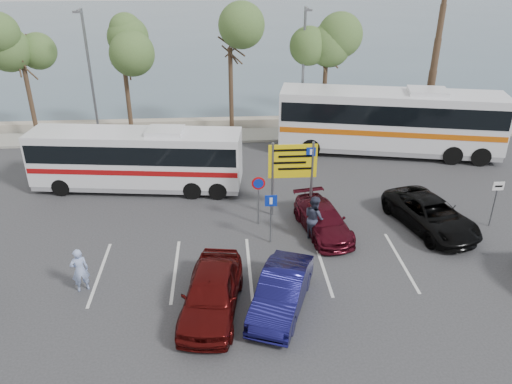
{
  "coord_description": "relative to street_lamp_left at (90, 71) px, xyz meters",
  "views": [
    {
      "loc": [
        -2.05,
        -17.25,
        11.39
      ],
      "look_at": [
        -0.66,
        3.0,
        1.32
      ],
      "focal_mm": 35.0,
      "sensor_mm": 36.0,
      "label": 1
    }
  ],
  "objects": [
    {
      "name": "pedestrian_far",
      "position": [
        11.68,
        -12.52,
        -3.6
      ],
      "size": [
        1.05,
        1.18,
        2.0
      ],
      "primitive_type": "imported",
      "rotation": [
        0.0,
        0.0,
        1.93
      ],
      "color": "#2E3246",
      "rests_on": "ground"
    },
    {
      "name": "ground",
      "position": [
        10.0,
        -13.52,
        -4.6
      ],
      "size": [
        120.0,
        120.0,
        0.0
      ],
      "primitive_type": "plane",
      "color": "#313133",
      "rests_on": "ground"
    },
    {
      "name": "car_blue",
      "position": [
        9.77,
        -17.02,
        -3.91
      ],
      "size": [
        2.84,
        4.46,
        1.39
      ],
      "primitive_type": "imported",
      "rotation": [
        0.0,
        0.0,
        -0.35
      ],
      "color": "#0F0E43",
      "rests_on": "ground"
    },
    {
      "name": "coach_bus_right",
      "position": [
        17.78,
        -3.02,
        -2.74
      ],
      "size": [
        13.18,
        5.4,
        4.02
      ],
      "color": "silver",
      "rests_on": "ground"
    },
    {
      "name": "suv_black",
      "position": [
        17.0,
        -12.02,
        -3.91
      ],
      "size": [
        3.54,
        5.39,
        1.38
      ],
      "primitive_type": "imported",
      "rotation": [
        0.0,
        0.0,
        0.27
      ],
      "color": "black",
      "rests_on": "ground"
    },
    {
      "name": "tree_mid",
      "position": [
        8.5,
        0.48,
        2.06
      ],
      "size": [
        3.2,
        3.2,
        8.0
      ],
      "color": "#382619",
      "rests_on": "kerb_strip"
    },
    {
      "name": "direction_sign",
      "position": [
        11.0,
        -10.32,
        -2.17
      ],
      "size": [
        2.2,
        0.12,
        3.6
      ],
      "color": "slate",
      "rests_on": "ground"
    },
    {
      "name": "tree_right",
      "position": [
        14.5,
        0.48,
        1.57
      ],
      "size": [
        3.2,
        3.2,
        7.4
      ],
      "color": "#382619",
      "rests_on": "kerb_strip"
    },
    {
      "name": "sea",
      "position": [
        10.0,
        46.48,
        -4.59
      ],
      "size": [
        140.0,
        140.0,
        0.0
      ],
      "primitive_type": "plane",
      "color": "#445D6D",
      "rests_on": "ground"
    },
    {
      "name": "pedestrian_near",
      "position": [
        2.62,
        -15.52,
        -3.72
      ],
      "size": [
        0.75,
        0.64,
        1.75
      ],
      "primitive_type": "imported",
      "rotation": [
        0.0,
        0.0,
        3.55
      ],
      "color": "#97ABDC",
      "rests_on": "ground"
    },
    {
      "name": "seawall",
      "position": [
        10.0,
        2.48,
        -4.3
      ],
      "size": [
        48.0,
        0.8,
        0.6
      ],
      "primitive_type": "cube",
      "color": "tan",
      "rests_on": "ground"
    },
    {
      "name": "sign_no_stop",
      "position": [
        9.4,
        -11.13,
        -3.02
      ],
      "size": [
        0.6,
        0.08,
        2.35
      ],
      "color": "slate",
      "rests_on": "ground"
    },
    {
      "name": "tree_far_left",
      "position": [
        -4.0,
        0.48,
        1.73
      ],
      "size": [
        3.2,
        3.2,
        7.6
      ],
      "color": "#382619",
      "rests_on": "kerb_strip"
    },
    {
      "name": "sign_taxi",
      "position": [
        19.8,
        -12.03,
        -3.18
      ],
      "size": [
        0.5,
        0.07,
        2.2
      ],
      "color": "slate",
      "rests_on": "ground"
    },
    {
      "name": "street_lamp_left",
      "position": [
        0.0,
        0.0,
        0.0
      ],
      "size": [
        0.45,
        1.15,
        8.01
      ],
      "color": "slate",
      "rests_on": "kerb_strip"
    },
    {
      "name": "sign_parking",
      "position": [
        9.8,
        -12.73,
        -3.13
      ],
      "size": [
        0.5,
        0.07,
        2.25
      ],
      "color": "slate",
      "rests_on": "ground"
    },
    {
      "name": "lane_markings",
      "position": [
        8.86,
        -14.52,
        -4.6
      ],
      "size": [
        12.02,
        4.2,
        0.01
      ],
      "primitive_type": null,
      "color": "silver",
      "rests_on": "ground"
    },
    {
      "name": "street_lamp_right",
      "position": [
        13.0,
        0.0,
        0.0
      ],
      "size": [
        0.45,
        1.15,
        8.01
      ],
      "color": "slate",
      "rests_on": "kerb_strip"
    },
    {
      "name": "tree_left",
      "position": [
        2.0,
        0.48,
        1.41
      ],
      "size": [
        3.2,
        3.2,
        7.2
      ],
      "color": "#382619",
      "rests_on": "kerb_strip"
    },
    {
      "name": "kerb_strip",
      "position": [
        10.0,
        0.48,
        -4.52
      ],
      "size": [
        44.0,
        2.4,
        0.15
      ],
      "primitive_type": "cube",
      "color": "gray",
      "rests_on": "ground"
    },
    {
      "name": "car_red",
      "position": [
        7.37,
        -17.02,
        -3.82
      ],
      "size": [
        2.5,
        4.81,
        1.56
      ],
      "primitive_type": "imported",
      "rotation": [
        0.0,
        0.0,
        -0.15
      ],
      "color": "#4C0B0A",
      "rests_on": "ground"
    },
    {
      "name": "coach_bus_left",
      "position": [
        3.5,
        -7.02,
        -3.07
      ],
      "size": [
        10.77,
        3.52,
        3.3
      ],
      "color": "silver",
      "rests_on": "ground"
    },
    {
      "name": "car_maroon",
      "position": [
        12.17,
        -12.02,
        -3.99
      ],
      "size": [
        2.42,
        4.43,
        1.22
      ],
      "primitive_type": "imported",
      "rotation": [
        0.0,
        0.0,
        0.18
      ],
      "color": "#4A0C18",
      "rests_on": "ground"
    }
  ]
}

